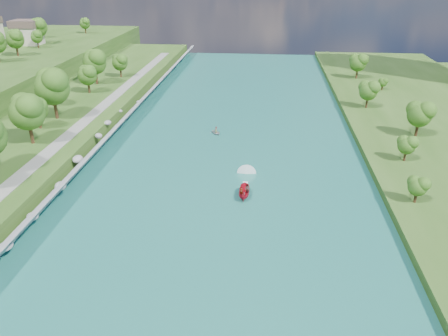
# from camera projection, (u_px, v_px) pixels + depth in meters

# --- Properties ---
(ground) EXTENTS (260.00, 260.00, 0.00)m
(ground) POSITION_uv_depth(u_px,v_px,m) (206.00, 240.00, 61.79)
(ground) COLOR #2D5119
(ground) RESTS_ON ground
(river_water) EXTENTS (55.00, 240.00, 0.10)m
(river_water) POSITION_uv_depth(u_px,v_px,m) (221.00, 178.00, 79.77)
(river_water) COLOR #1A645A
(river_water) RESTS_ON ground
(ridge_west) EXTENTS (60.00, 120.00, 9.00)m
(ridge_west) POSITION_uv_depth(u_px,v_px,m) (9.00, 61.00, 152.74)
(ridge_west) COLOR #2D5119
(ridge_west) RESTS_ON ground
(riprap_bank) EXTENTS (4.46, 236.00, 4.33)m
(riprap_bank) POSITION_uv_depth(u_px,v_px,m) (80.00, 166.00, 79.98)
(riprap_bank) COLOR slate
(riprap_bank) RESTS_ON ground
(riverside_path) EXTENTS (3.00, 200.00, 0.10)m
(riverside_path) POSITION_uv_depth(u_px,v_px,m) (47.00, 153.00, 81.18)
(riverside_path) COLOR gray
(riverside_path) RESTS_ON berm_west
(trees_east) EXTENTS (17.23, 135.25, 11.16)m
(trees_east) POSITION_uv_depth(u_px,v_px,m) (432.00, 136.00, 82.33)
(trees_east) COLOR #2F5316
(trees_east) RESTS_ON berm_east
(trees_ridge) EXTENTS (16.29, 64.50, 10.78)m
(trees_ridge) POSITION_uv_depth(u_px,v_px,m) (29.00, 35.00, 146.35)
(trees_ridge) COLOR #2F5316
(trees_ridge) RESTS_ON ridge_west
(motorboat) EXTENTS (3.60, 19.13, 2.03)m
(motorboat) POSITION_uv_depth(u_px,v_px,m) (244.00, 189.00, 73.90)
(motorboat) COLOR #AB0D1F
(motorboat) RESTS_ON river_water
(raft) EXTENTS (3.59, 3.83, 1.66)m
(raft) POSITION_uv_depth(u_px,v_px,m) (216.00, 132.00, 100.00)
(raft) COLOR gray
(raft) RESTS_ON river_water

